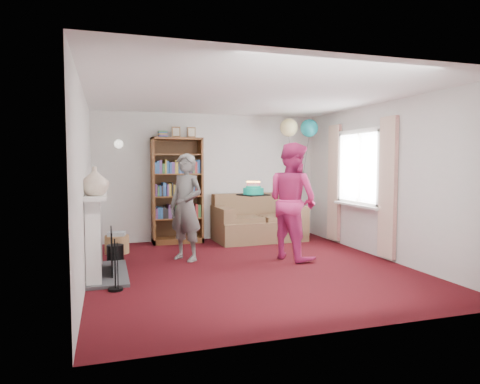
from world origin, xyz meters
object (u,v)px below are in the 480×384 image
object	(u,v)px
sofa	(258,223)
birthday_cake	(253,191)
person_magenta	(292,201)
bookcase	(177,192)
person_striped	(186,207)

from	to	relation	value
sofa	birthday_cake	xyz separation A→B (m)	(-0.66, -1.62, 0.75)
sofa	person_magenta	bearing A→B (deg)	-94.03
person_magenta	birthday_cake	world-z (taller)	person_magenta
sofa	person_magenta	world-z (taller)	person_magenta
bookcase	birthday_cake	xyz separation A→B (m)	(0.91, -1.85, 0.11)
sofa	person_striped	size ratio (longest dim) A/B	1.03
birthday_cake	person_striped	bearing A→B (deg)	162.68
person_magenta	sofa	bearing A→B (deg)	-22.53
bookcase	person_magenta	bearing A→B (deg)	-51.39
sofa	person_magenta	xyz separation A→B (m)	(-0.03, -1.70, 0.58)
bookcase	person_striped	xyz separation A→B (m)	(-0.10, -1.53, -0.14)
bookcase	birthday_cake	size ratio (longest dim) A/B	5.72
bookcase	sofa	distance (m)	1.72
sofa	birthday_cake	size ratio (longest dim) A/B	4.46
bookcase	person_striped	bearing A→B (deg)	-93.69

